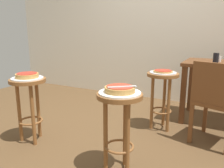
{
  "coord_description": "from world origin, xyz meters",
  "views": [
    {
      "loc": [
        1.03,
        -2.09,
        1.14
      ],
      "look_at": [
        -0.04,
        -0.05,
        0.6
      ],
      "focal_mm": 37.12,
      "sensor_mm": 36.0,
      "label": 1
    }
  ],
  "objects_px": {
    "pizza_middle": "(27,75)",
    "stool_leftside": "(162,89)",
    "serving_plate_foreground": "(120,93)",
    "serving_plate_leftside": "(163,73)",
    "stool_middle": "(29,96)",
    "cup_near_edge": "(216,58)",
    "pizza_foreground": "(120,89)",
    "serving_plate_middle": "(27,78)",
    "pizza_leftside": "(163,71)",
    "condiment_shaker": "(219,59)",
    "stool_foreground": "(120,116)",
    "pizza_server_knife": "(122,87)",
    "wooden_chair": "(216,100)",
    "dining_table": "(221,74)"
  },
  "relations": [
    {
      "from": "pizza_middle",
      "to": "stool_leftside",
      "type": "xyz_separation_m",
      "value": [
        1.11,
        0.94,
        -0.21
      ]
    },
    {
      "from": "serving_plate_foreground",
      "to": "serving_plate_leftside",
      "type": "relative_size",
      "value": 1.09
    },
    {
      "from": "serving_plate_foreground",
      "to": "stool_middle",
      "type": "relative_size",
      "value": 0.49
    },
    {
      "from": "stool_leftside",
      "to": "cup_near_edge",
      "type": "relative_size",
      "value": 5.58
    },
    {
      "from": "pizza_foreground",
      "to": "serving_plate_middle",
      "type": "bearing_deg",
      "value": 176.77
    },
    {
      "from": "pizza_leftside",
      "to": "condiment_shaker",
      "type": "height_order",
      "value": "condiment_shaker"
    },
    {
      "from": "stool_foreground",
      "to": "stool_middle",
      "type": "distance_m",
      "value": 1.05
    },
    {
      "from": "stool_middle",
      "to": "pizza_leftside",
      "type": "distance_m",
      "value": 1.47
    },
    {
      "from": "stool_foreground",
      "to": "pizza_server_knife",
      "type": "distance_m",
      "value": 0.24
    },
    {
      "from": "serving_plate_leftside",
      "to": "wooden_chair",
      "type": "relative_size",
      "value": 0.35
    },
    {
      "from": "pizza_foreground",
      "to": "serving_plate_leftside",
      "type": "bearing_deg",
      "value": 86.71
    },
    {
      "from": "pizza_foreground",
      "to": "stool_middle",
      "type": "bearing_deg",
      "value": 176.77
    },
    {
      "from": "serving_plate_foreground",
      "to": "dining_table",
      "type": "distance_m",
      "value": 1.66
    },
    {
      "from": "cup_near_edge",
      "to": "pizza_leftside",
      "type": "bearing_deg",
      "value": -139.99
    },
    {
      "from": "serving_plate_foreground",
      "to": "serving_plate_leftside",
      "type": "xyz_separation_m",
      "value": [
        0.06,
        0.99,
        0.0
      ]
    },
    {
      "from": "pizza_leftside",
      "to": "dining_table",
      "type": "bearing_deg",
      "value": 43.79
    },
    {
      "from": "stool_middle",
      "to": "dining_table",
      "type": "xyz_separation_m",
      "value": [
        1.68,
        1.48,
        0.13
      ]
    },
    {
      "from": "stool_foreground",
      "to": "pizza_middle",
      "type": "distance_m",
      "value": 1.08
    },
    {
      "from": "pizza_foreground",
      "to": "cup_near_edge",
      "type": "relative_size",
      "value": 1.96
    },
    {
      "from": "pizza_server_knife",
      "to": "stool_leftside",
      "type": "bearing_deg",
      "value": 49.17
    },
    {
      "from": "pizza_leftside",
      "to": "condiment_shaker",
      "type": "relative_size",
      "value": 3.07
    },
    {
      "from": "stool_middle",
      "to": "cup_near_edge",
      "type": "height_order",
      "value": "cup_near_edge"
    },
    {
      "from": "pizza_foreground",
      "to": "serving_plate_leftside",
      "type": "distance_m",
      "value": 1.0
    },
    {
      "from": "stool_foreground",
      "to": "pizza_server_knife",
      "type": "height_order",
      "value": "pizza_server_knife"
    },
    {
      "from": "dining_table",
      "to": "pizza_server_knife",
      "type": "relative_size",
      "value": 3.9
    },
    {
      "from": "condiment_shaker",
      "to": "pizza_server_knife",
      "type": "bearing_deg",
      "value": -109.53
    },
    {
      "from": "serving_plate_middle",
      "to": "wooden_chair",
      "type": "bearing_deg",
      "value": 25.21
    },
    {
      "from": "serving_plate_leftside",
      "to": "condiment_shaker",
      "type": "height_order",
      "value": "condiment_shaker"
    },
    {
      "from": "stool_middle",
      "to": "wooden_chair",
      "type": "bearing_deg",
      "value": 25.21
    },
    {
      "from": "pizza_foreground",
      "to": "pizza_leftside",
      "type": "height_order",
      "value": "pizza_foreground"
    },
    {
      "from": "stool_leftside",
      "to": "serving_plate_leftside",
      "type": "bearing_deg",
      "value": -135.0
    },
    {
      "from": "pizza_middle",
      "to": "cup_near_edge",
      "type": "bearing_deg",
      "value": 40.08
    },
    {
      "from": "stool_leftside",
      "to": "condiment_shaker",
      "type": "bearing_deg",
      "value": 46.64
    },
    {
      "from": "pizza_leftside",
      "to": "stool_leftside",
      "type": "bearing_deg",
      "value": 0.0
    },
    {
      "from": "stool_foreground",
      "to": "pizza_foreground",
      "type": "relative_size",
      "value": 2.85
    },
    {
      "from": "serving_plate_middle",
      "to": "serving_plate_leftside",
      "type": "bearing_deg",
      "value": 40.12
    },
    {
      "from": "cup_near_edge",
      "to": "stool_leftside",
      "type": "bearing_deg",
      "value": -139.99
    },
    {
      "from": "cup_near_edge",
      "to": "condiment_shaker",
      "type": "bearing_deg",
      "value": 77.61
    },
    {
      "from": "serving_plate_middle",
      "to": "pizza_server_knife",
      "type": "relative_size",
      "value": 1.42
    },
    {
      "from": "pizza_middle",
      "to": "stool_leftside",
      "type": "height_order",
      "value": "pizza_middle"
    },
    {
      "from": "stool_foreground",
      "to": "stool_middle",
      "type": "height_order",
      "value": "same"
    },
    {
      "from": "stool_foreground",
      "to": "pizza_leftside",
      "type": "bearing_deg",
      "value": 86.71
    },
    {
      "from": "serving_plate_foreground",
      "to": "wooden_chair",
      "type": "distance_m",
      "value": 1.08
    },
    {
      "from": "serving_plate_middle",
      "to": "serving_plate_leftside",
      "type": "relative_size",
      "value": 1.04
    },
    {
      "from": "pizza_middle",
      "to": "pizza_foreground",
      "type": "bearing_deg",
      "value": -3.23
    },
    {
      "from": "pizza_foreground",
      "to": "stool_leftside",
      "type": "height_order",
      "value": "pizza_foreground"
    },
    {
      "from": "serving_plate_leftside",
      "to": "pizza_server_knife",
      "type": "bearing_deg",
      "value": -91.53
    },
    {
      "from": "serving_plate_foreground",
      "to": "cup_near_edge",
      "type": "height_order",
      "value": "cup_near_edge"
    },
    {
      "from": "stool_foreground",
      "to": "serving_plate_foreground",
      "type": "bearing_deg",
      "value": 0.0
    },
    {
      "from": "condiment_shaker",
      "to": "pizza_leftside",
      "type": "bearing_deg",
      "value": -133.36
    }
  ]
}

